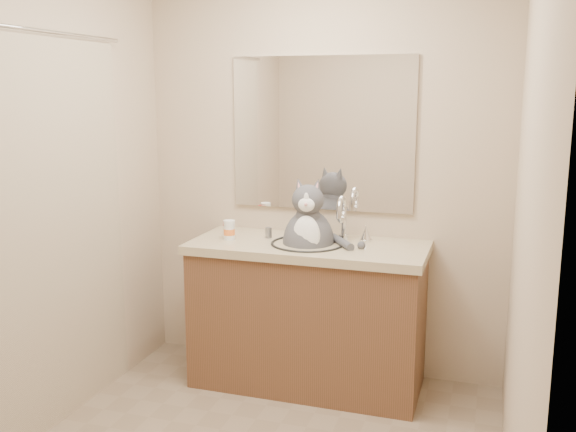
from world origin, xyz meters
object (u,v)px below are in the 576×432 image
(cat, at_px, (309,238))
(grey_canister, at_px, (269,233))
(pill_bottle_orange, at_px, (229,230))
(pill_bottle_redcap, at_px, (228,230))

(cat, bearing_deg, grey_canister, 158.54)
(pill_bottle_orange, relative_size, grey_canister, 1.81)
(cat, xyz_separation_m, pill_bottle_redcap, (-0.48, -0.03, 0.02))
(cat, height_order, pill_bottle_redcap, cat)
(pill_bottle_orange, bearing_deg, pill_bottle_redcap, 128.50)
(pill_bottle_redcap, xyz_separation_m, pill_bottle_orange, (0.02, -0.02, 0.00))
(pill_bottle_orange, height_order, grey_canister, pill_bottle_orange)
(cat, xyz_separation_m, grey_canister, (-0.26, 0.06, 0.00))
(cat, bearing_deg, pill_bottle_redcap, 174.29)
(grey_canister, bearing_deg, cat, -11.96)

